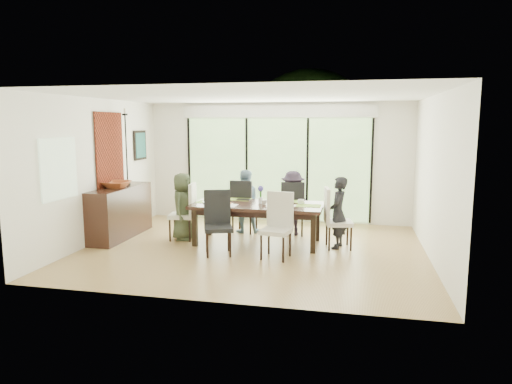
% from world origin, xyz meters
% --- Properties ---
extents(floor, '(6.00, 5.00, 0.01)m').
position_xyz_m(floor, '(0.00, 0.00, -0.01)').
color(floor, olive).
rests_on(floor, ground).
extents(ceiling, '(6.00, 5.00, 0.01)m').
position_xyz_m(ceiling, '(0.00, 0.00, 2.71)').
color(ceiling, white).
rests_on(ceiling, wall_back).
extents(wall_back, '(6.00, 0.02, 2.70)m').
position_xyz_m(wall_back, '(0.00, 2.51, 1.35)').
color(wall_back, white).
rests_on(wall_back, floor).
extents(wall_front, '(6.00, 0.02, 2.70)m').
position_xyz_m(wall_front, '(0.00, -2.51, 1.35)').
color(wall_front, beige).
rests_on(wall_front, floor).
extents(wall_left, '(0.02, 5.00, 2.70)m').
position_xyz_m(wall_left, '(-3.01, 0.00, 1.35)').
color(wall_left, beige).
rests_on(wall_left, floor).
extents(wall_right, '(0.02, 5.00, 2.70)m').
position_xyz_m(wall_right, '(3.01, 0.00, 1.35)').
color(wall_right, silver).
rests_on(wall_right, floor).
extents(glass_doors, '(4.20, 0.02, 2.30)m').
position_xyz_m(glass_doors, '(0.00, 2.47, 1.20)').
color(glass_doors, '#598C3F').
rests_on(glass_doors, wall_back).
extents(blinds_header, '(4.40, 0.06, 0.28)m').
position_xyz_m(blinds_header, '(0.00, 2.46, 2.50)').
color(blinds_header, white).
rests_on(blinds_header, wall_back).
extents(mullion_a, '(0.05, 0.04, 2.30)m').
position_xyz_m(mullion_a, '(-2.10, 2.46, 1.20)').
color(mullion_a, black).
rests_on(mullion_a, wall_back).
extents(mullion_b, '(0.05, 0.04, 2.30)m').
position_xyz_m(mullion_b, '(-0.70, 2.46, 1.20)').
color(mullion_b, black).
rests_on(mullion_b, wall_back).
extents(mullion_c, '(0.05, 0.04, 2.30)m').
position_xyz_m(mullion_c, '(0.70, 2.46, 1.20)').
color(mullion_c, black).
rests_on(mullion_c, wall_back).
extents(mullion_d, '(0.05, 0.04, 2.30)m').
position_xyz_m(mullion_d, '(2.10, 2.46, 1.20)').
color(mullion_d, black).
rests_on(mullion_d, wall_back).
extents(side_window, '(0.02, 0.90, 1.00)m').
position_xyz_m(side_window, '(-2.97, -1.20, 1.50)').
color(side_window, '#8CAD7F').
rests_on(side_window, wall_left).
extents(deck, '(6.00, 1.80, 0.10)m').
position_xyz_m(deck, '(0.00, 3.40, -0.05)').
color(deck, brown).
rests_on(deck, ground).
extents(rail_top, '(6.00, 0.08, 0.06)m').
position_xyz_m(rail_top, '(0.00, 4.20, 0.55)').
color(rail_top, brown).
rests_on(rail_top, deck).
extents(foliage_left, '(3.20, 3.20, 3.20)m').
position_xyz_m(foliage_left, '(-1.80, 5.20, 1.44)').
color(foliage_left, '#14380F').
rests_on(foliage_left, ground).
extents(foliage_mid, '(4.00, 4.00, 4.00)m').
position_xyz_m(foliage_mid, '(0.40, 5.80, 1.80)').
color(foliage_mid, '#14380F').
rests_on(foliage_mid, ground).
extents(foliage_right, '(2.80, 2.80, 2.80)m').
position_xyz_m(foliage_right, '(2.20, 5.00, 1.26)').
color(foliage_right, '#14380F').
rests_on(foliage_right, ground).
extents(foliage_far, '(3.60, 3.60, 3.60)m').
position_xyz_m(foliage_far, '(-0.60, 6.50, 1.62)').
color(foliage_far, '#14380F').
rests_on(foliage_far, ground).
extents(table_top, '(2.41, 1.11, 0.06)m').
position_xyz_m(table_top, '(-0.01, 0.41, 0.72)').
color(table_top, black).
rests_on(table_top, floor).
extents(table_apron, '(2.21, 0.90, 0.10)m').
position_xyz_m(table_apron, '(-0.01, 0.41, 0.63)').
color(table_apron, black).
rests_on(table_apron, floor).
extents(table_leg_fl, '(0.09, 0.09, 0.69)m').
position_xyz_m(table_leg_fl, '(-1.09, -0.02, 0.35)').
color(table_leg_fl, black).
rests_on(table_leg_fl, floor).
extents(table_leg_fr, '(0.09, 0.09, 0.69)m').
position_xyz_m(table_leg_fr, '(1.07, -0.02, 0.35)').
color(table_leg_fr, black).
rests_on(table_leg_fr, floor).
extents(table_leg_bl, '(0.09, 0.09, 0.69)m').
position_xyz_m(table_leg_bl, '(-1.09, 0.84, 0.35)').
color(table_leg_bl, black).
rests_on(table_leg_bl, floor).
extents(table_leg_br, '(0.09, 0.09, 0.69)m').
position_xyz_m(table_leg_br, '(1.07, 0.84, 0.35)').
color(table_leg_br, black).
rests_on(table_leg_br, floor).
extents(chair_left_end, '(0.52, 0.52, 1.11)m').
position_xyz_m(chair_left_end, '(-1.51, 0.41, 0.55)').
color(chair_left_end, white).
rests_on(chair_left_end, floor).
extents(chair_right_end, '(0.54, 0.54, 1.11)m').
position_xyz_m(chair_right_end, '(1.49, 0.41, 0.55)').
color(chair_right_end, silver).
rests_on(chair_right_end, floor).
extents(chair_far_left, '(0.51, 0.51, 1.11)m').
position_xyz_m(chair_far_left, '(-0.46, 1.26, 0.55)').
color(chair_far_left, black).
rests_on(chair_far_left, floor).
extents(chair_far_right, '(0.51, 0.51, 1.11)m').
position_xyz_m(chair_far_right, '(0.54, 1.26, 0.55)').
color(chair_far_right, black).
rests_on(chair_far_right, floor).
extents(chair_near_left, '(0.59, 0.59, 1.11)m').
position_xyz_m(chair_near_left, '(-0.51, -0.46, 0.55)').
color(chair_near_left, black).
rests_on(chair_near_left, floor).
extents(chair_near_right, '(0.53, 0.53, 1.11)m').
position_xyz_m(chair_near_right, '(0.49, -0.46, 0.55)').
color(chair_near_right, beige).
rests_on(chair_near_right, floor).
extents(person_left_end, '(0.40, 0.62, 1.30)m').
position_xyz_m(person_left_end, '(-1.49, 0.41, 0.65)').
color(person_left_end, '#3C472F').
rests_on(person_left_end, floor).
extents(person_right_end, '(0.46, 0.65, 1.30)m').
position_xyz_m(person_right_end, '(1.47, 0.41, 0.65)').
color(person_right_end, black).
rests_on(person_right_end, floor).
extents(person_far_left, '(0.68, 0.51, 1.30)m').
position_xyz_m(person_far_left, '(-0.46, 1.24, 0.65)').
color(person_far_left, '#7D9FB4').
rests_on(person_far_left, floor).
extents(person_far_right, '(0.62, 0.41, 1.30)m').
position_xyz_m(person_far_right, '(0.54, 1.24, 0.65)').
color(person_far_right, '#271E2D').
rests_on(person_far_right, floor).
extents(placemat_left, '(0.44, 0.32, 0.01)m').
position_xyz_m(placemat_left, '(-0.96, 0.41, 0.76)').
color(placemat_left, '#83B841').
rests_on(placemat_left, table_top).
extents(placemat_right, '(0.44, 0.32, 0.01)m').
position_xyz_m(placemat_right, '(0.94, 0.41, 0.76)').
color(placemat_right, '#80AA3C').
rests_on(placemat_right, table_top).
extents(placemat_far_l, '(0.44, 0.32, 0.01)m').
position_xyz_m(placemat_far_l, '(-0.46, 0.81, 0.76)').
color(placemat_far_l, '#8DB03F').
rests_on(placemat_far_l, table_top).
extents(placemat_far_r, '(0.44, 0.32, 0.01)m').
position_xyz_m(placemat_far_r, '(0.54, 0.81, 0.76)').
color(placemat_far_r, '#83B540').
rests_on(placemat_far_r, table_top).
extents(placemat_paper, '(0.44, 0.32, 0.01)m').
position_xyz_m(placemat_paper, '(-0.56, 0.11, 0.76)').
color(placemat_paper, white).
rests_on(placemat_paper, table_top).
extents(tablet_far_l, '(0.26, 0.18, 0.01)m').
position_xyz_m(tablet_far_l, '(-0.36, 0.76, 0.77)').
color(tablet_far_l, black).
rests_on(tablet_far_l, table_top).
extents(tablet_far_r, '(0.24, 0.17, 0.01)m').
position_xyz_m(tablet_far_r, '(0.49, 0.76, 0.76)').
color(tablet_far_r, black).
rests_on(tablet_far_r, table_top).
extents(papers, '(0.30, 0.22, 0.00)m').
position_xyz_m(papers, '(0.69, 0.36, 0.76)').
color(papers, white).
rests_on(papers, table_top).
extents(platter_base, '(0.26, 0.26, 0.02)m').
position_xyz_m(platter_base, '(-0.56, 0.11, 0.77)').
color(platter_base, white).
rests_on(platter_base, table_top).
extents(platter_snacks, '(0.20, 0.20, 0.01)m').
position_xyz_m(platter_snacks, '(-0.56, 0.11, 0.79)').
color(platter_snacks, '#D85E19').
rests_on(platter_snacks, table_top).
extents(vase, '(0.08, 0.08, 0.12)m').
position_xyz_m(vase, '(0.04, 0.46, 0.81)').
color(vase, silver).
rests_on(vase, table_top).
extents(hyacinth_stems, '(0.04, 0.04, 0.16)m').
position_xyz_m(hyacinth_stems, '(0.04, 0.46, 0.93)').
color(hyacinth_stems, '#337226').
rests_on(hyacinth_stems, table_top).
extents(hyacinth_blooms, '(0.11, 0.11, 0.11)m').
position_xyz_m(hyacinth_blooms, '(0.04, 0.46, 1.03)').
color(hyacinth_blooms, '#5246B1').
rests_on(hyacinth_blooms, table_top).
extents(laptop, '(0.39, 0.33, 0.03)m').
position_xyz_m(laptop, '(-0.86, 0.31, 0.77)').
color(laptop, silver).
rests_on(laptop, table_top).
extents(cup_a, '(0.17, 0.17, 0.10)m').
position_xyz_m(cup_a, '(-0.71, 0.56, 0.80)').
color(cup_a, white).
rests_on(cup_a, table_top).
extents(cup_b, '(0.12, 0.12, 0.09)m').
position_xyz_m(cup_b, '(0.14, 0.31, 0.80)').
color(cup_b, white).
rests_on(cup_b, table_top).
extents(cup_c, '(0.15, 0.15, 0.10)m').
position_xyz_m(cup_c, '(0.79, 0.51, 0.80)').
color(cup_c, white).
rests_on(cup_c, table_top).
extents(book, '(0.20, 0.25, 0.02)m').
position_xyz_m(book, '(0.24, 0.46, 0.76)').
color(book, white).
rests_on(book, table_top).
extents(sideboard, '(0.50, 1.77, 1.00)m').
position_xyz_m(sideboard, '(-2.76, 0.32, 0.50)').
color(sideboard, black).
rests_on(sideboard, floor).
extents(bowl, '(0.53, 0.53, 0.13)m').
position_xyz_m(bowl, '(-2.76, 0.22, 1.06)').
color(bowl, brown).
rests_on(bowl, sideboard).
extents(candlestick_base, '(0.11, 0.11, 0.04)m').
position_xyz_m(candlestick_base, '(-2.76, 0.67, 1.02)').
color(candlestick_base, black).
rests_on(candlestick_base, sideboard).
extents(candlestick_shaft, '(0.03, 0.03, 1.39)m').
position_xyz_m(candlestick_shaft, '(-2.76, 0.67, 1.72)').
color(candlestick_shaft, black).
rests_on(candlestick_shaft, sideboard).
extents(candlestick_pan, '(0.11, 0.11, 0.03)m').
position_xyz_m(candlestick_pan, '(-2.76, 0.67, 2.41)').
color(candlestick_pan, black).
rests_on(candlestick_pan, sideboard).
extents(candle, '(0.04, 0.04, 0.11)m').
position_xyz_m(candle, '(-2.76, 0.67, 2.47)').
color(candle, silver).
rests_on(candle, sideboard).
extents(tapestry, '(0.02, 1.00, 1.50)m').
position_xyz_m(tapestry, '(-2.97, 0.40, 1.70)').
color(tapestry, maroon).
rests_on(tapestry, wall_left).
extents(art_frame, '(0.03, 0.55, 0.65)m').
position_xyz_m(art_frame, '(-2.97, 1.70, 1.75)').
color(art_frame, black).
rests_on(art_frame, wall_left).
extents(art_canvas, '(0.01, 0.45, 0.55)m').
position_xyz_m(art_canvas, '(-2.95, 1.70, 1.75)').
color(art_canvas, '#19504F').
rests_on(art_canvas, wall_left).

